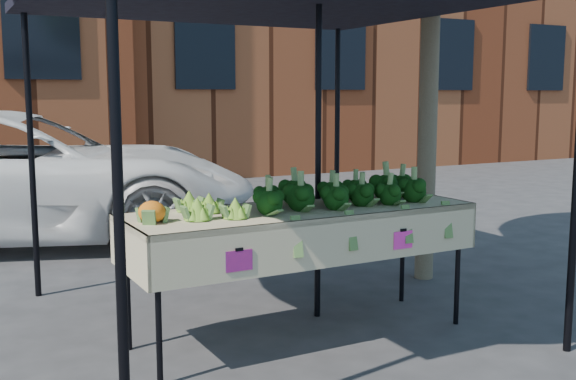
% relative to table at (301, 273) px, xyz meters
% --- Properties ---
extents(ground, '(90.00, 90.00, 0.00)m').
position_rel_table_xyz_m(ground, '(0.00, -0.06, -0.45)').
color(ground, '#2D2D2F').
extents(table, '(2.42, 0.85, 0.90)m').
position_rel_table_xyz_m(table, '(0.00, 0.00, 0.00)').
color(table, tan).
rests_on(table, ground).
extents(canopy, '(3.16, 3.16, 2.74)m').
position_rel_table_xyz_m(canopy, '(-0.04, 0.41, 0.92)').
color(canopy, black).
rests_on(canopy, ground).
extents(broccoli_heap, '(1.45, 0.55, 0.24)m').
position_rel_table_xyz_m(broccoli_heap, '(0.33, 0.03, 0.57)').
color(broccoli_heap, black).
rests_on(broccoli_heap, table).
extents(romanesco_cluster, '(0.41, 0.55, 0.18)m').
position_rel_table_xyz_m(romanesco_cluster, '(-0.66, 0.04, 0.54)').
color(romanesco_cluster, '#80BA38').
rests_on(romanesco_cluster, table).
extents(cauliflower_pair, '(0.18, 0.18, 0.16)m').
position_rel_table_xyz_m(cauliflower_pair, '(-1.05, -0.05, 0.53)').
color(cauliflower_pair, orange).
rests_on(cauliflower_pair, table).
extents(vehicle, '(2.17, 2.80, 5.34)m').
position_rel_table_xyz_m(vehicle, '(-1.34, 4.25, 2.22)').
color(vehicle, white).
rests_on(vehicle, ground).
extents(street_tree, '(2.43, 2.43, 4.80)m').
position_rel_table_xyz_m(street_tree, '(1.72, 0.83, 1.95)').
color(street_tree, '#1E4C14').
rests_on(street_tree, ground).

